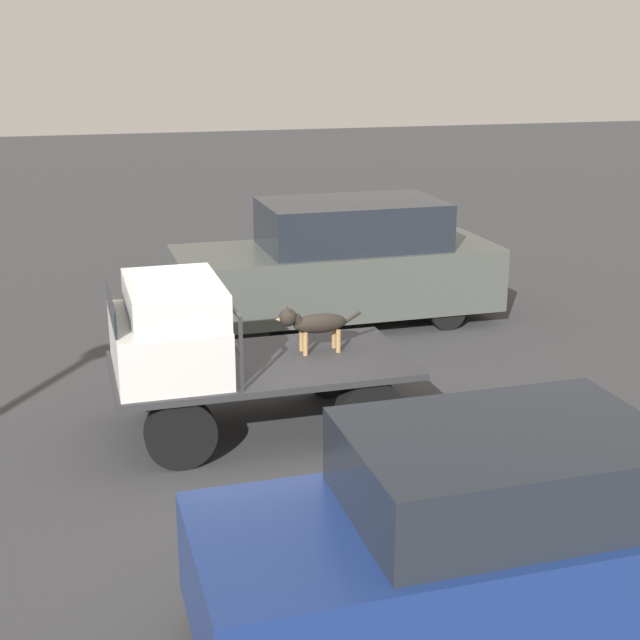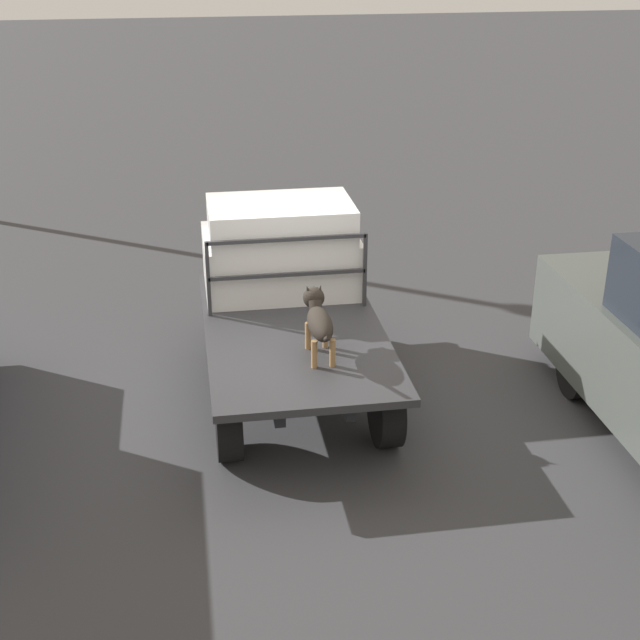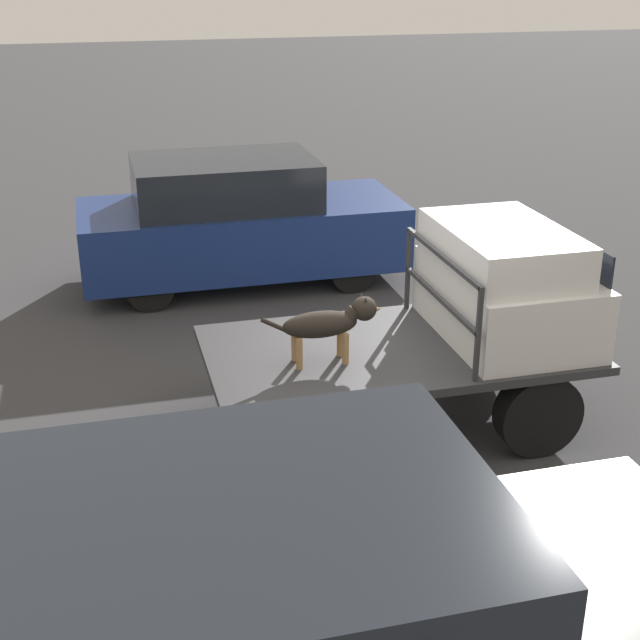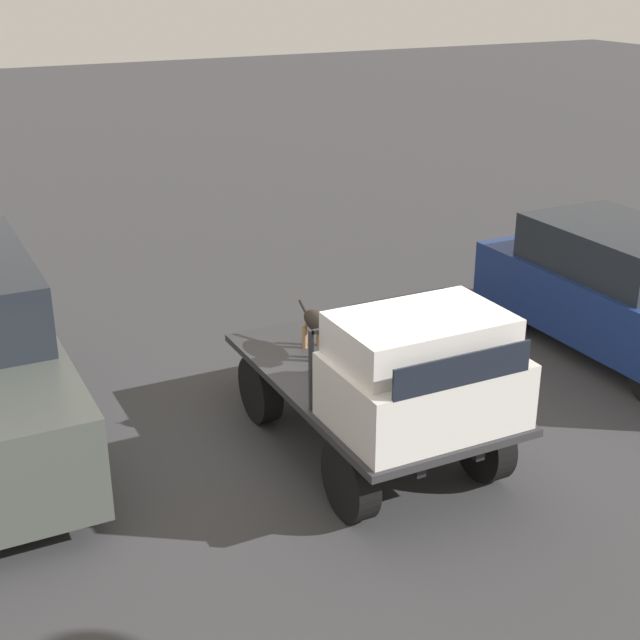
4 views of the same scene
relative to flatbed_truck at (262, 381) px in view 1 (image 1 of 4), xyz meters
The scene contains 7 objects.
ground_plane 0.60m from the flatbed_truck, ahead, with size 80.00×80.00×0.00m, color #38383A.
flatbed_truck is the anchor object (origin of this frame).
truck_cab 1.31m from the flatbed_truck, ahead, with size 1.23×1.77×1.06m.
truck_headboard 0.91m from the flatbed_truck, ahead, with size 0.04×1.77×0.85m.
dog 0.93m from the flatbed_truck, 165.78° to the right, with size 1.09×0.24×0.62m.
parked_sedan 4.44m from the flatbed_truck, 99.57° to the left, with size 4.30×1.80×1.72m.
parked_pickup_far 4.50m from the flatbed_truck, 119.48° to the right, with size 5.32×1.97×2.05m.
Camera 1 is at (2.13, 9.82, 4.44)m, focal length 50.00 mm.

